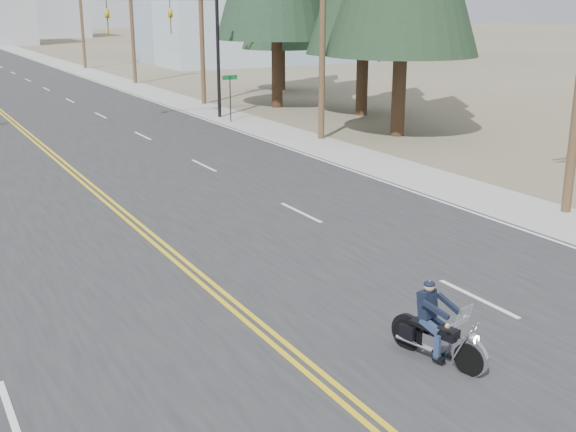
# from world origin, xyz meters

# --- Properties ---
(sidewalk_right) EXTENTS (3.00, 200.00, 0.01)m
(sidewalk_right) POSITION_xyz_m (11.50, 70.00, 0.01)
(sidewalk_right) COLOR #A5A5A0
(sidewalk_right) RESTS_ON ground
(traffic_mast_right) EXTENTS (7.10, 0.26, 7.00)m
(traffic_mast_right) POSITION_xyz_m (8.98, 32.00, 4.94)
(traffic_mast_right) COLOR black
(traffic_mast_right) RESTS_ON ground
(street_sign) EXTENTS (0.90, 0.06, 2.62)m
(street_sign) POSITION_xyz_m (10.80, 30.00, 1.80)
(street_sign) COLOR black
(street_sign) RESTS_ON ground
(utility_pole_b) EXTENTS (2.20, 0.30, 11.50)m
(utility_pole_b) POSITION_xyz_m (12.50, 23.00, 5.98)
(utility_pole_b) COLOR brown
(utility_pole_b) RESTS_ON ground
(utility_pole_c) EXTENTS (2.20, 0.30, 11.00)m
(utility_pole_c) POSITION_xyz_m (12.50, 38.00, 5.73)
(utility_pole_c) COLOR brown
(utility_pole_c) RESTS_ON ground
(utility_pole_d) EXTENTS (2.20, 0.30, 11.50)m
(utility_pole_d) POSITION_xyz_m (12.50, 53.00, 5.98)
(utility_pole_d) COLOR brown
(utility_pole_d) RESTS_ON ground
(utility_pole_e) EXTENTS (2.20, 0.30, 11.00)m
(utility_pole_e) POSITION_xyz_m (12.50, 70.00, 5.73)
(utility_pole_e) COLOR brown
(utility_pole_e) RESTS_ON ground
(haze_bldg_e) EXTENTS (14.00, 14.00, 12.00)m
(haze_bldg_e) POSITION_xyz_m (25.00, 150.00, 6.00)
(haze_bldg_e) COLOR #B7BCC6
(haze_bldg_e) RESTS_ON ground
(motorcyclist) EXTENTS (1.28, 2.10, 1.53)m
(motorcyclist) POSITION_xyz_m (2.26, 2.17, 0.76)
(motorcyclist) COLOR black
(motorcyclist) RESTS_ON ground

